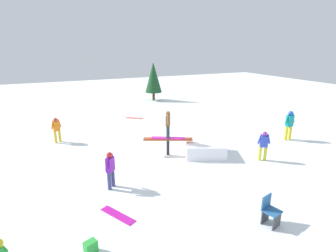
{
  "coord_description": "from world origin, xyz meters",
  "views": [
    {
      "loc": [
        4.77,
        10.47,
        5.0
      ],
      "look_at": [
        0.0,
        0.0,
        1.43
      ],
      "focal_mm": 28.0,
      "sensor_mm": 36.0,
      "label": 1
    }
  ],
  "objects_px": {
    "bystander_orange": "(57,129)",
    "bystander_purple": "(110,168)",
    "backpack_on_snow": "(91,247)",
    "pine_tree_near": "(153,78)",
    "main_rider_on_rail": "(168,125)",
    "bystander_blue": "(264,144)",
    "rail_feature": "(168,141)",
    "bystander_teal": "(289,124)",
    "folding_chair": "(270,212)",
    "loose_snowboard_magenta": "(118,215)",
    "loose_snowboard_coral": "(134,118)"
  },
  "relations": [
    {
      "from": "main_rider_on_rail",
      "to": "pine_tree_near",
      "type": "xyz_separation_m",
      "value": [
        -4.12,
        -12.32,
        0.67
      ]
    },
    {
      "from": "bystander_orange",
      "to": "loose_snowboard_magenta",
      "type": "relative_size",
      "value": 1.05
    },
    {
      "from": "bystander_teal",
      "to": "backpack_on_snow",
      "type": "xyz_separation_m",
      "value": [
        11.18,
        3.99,
        -0.74
      ]
    },
    {
      "from": "bystander_purple",
      "to": "loose_snowboard_coral",
      "type": "relative_size",
      "value": 1.11
    },
    {
      "from": "loose_snowboard_coral",
      "to": "main_rider_on_rail",
      "type": "bearing_deg",
      "value": 123.85
    },
    {
      "from": "rail_feature",
      "to": "main_rider_on_rail",
      "type": "distance_m",
      "value": 0.76
    },
    {
      "from": "main_rider_on_rail",
      "to": "bystander_blue",
      "type": "height_order",
      "value": "main_rider_on_rail"
    },
    {
      "from": "rail_feature",
      "to": "loose_snowboard_coral",
      "type": "height_order",
      "value": "rail_feature"
    },
    {
      "from": "backpack_on_snow",
      "to": "pine_tree_near",
      "type": "xyz_separation_m",
      "value": [
        -8.43,
        -17.13,
        1.96
      ]
    },
    {
      "from": "bystander_teal",
      "to": "loose_snowboard_magenta",
      "type": "xyz_separation_m",
      "value": [
        10.2,
        2.77,
        -0.9
      ]
    },
    {
      "from": "bystander_purple",
      "to": "bystander_orange",
      "type": "bearing_deg",
      "value": 58.67
    },
    {
      "from": "bystander_teal",
      "to": "loose_snowboard_coral",
      "type": "height_order",
      "value": "bystander_teal"
    },
    {
      "from": "bystander_teal",
      "to": "folding_chair",
      "type": "distance_m",
      "value": 8.04
    },
    {
      "from": "bystander_blue",
      "to": "loose_snowboard_magenta",
      "type": "xyz_separation_m",
      "value": [
        6.96,
        1.27,
        -0.75
      ]
    },
    {
      "from": "loose_snowboard_magenta",
      "to": "backpack_on_snow",
      "type": "distance_m",
      "value": 1.57
    },
    {
      "from": "bystander_purple",
      "to": "loose_snowboard_magenta",
      "type": "bearing_deg",
      "value": -142.9
    },
    {
      "from": "bystander_blue",
      "to": "backpack_on_snow",
      "type": "relative_size",
      "value": 4.01
    },
    {
      "from": "bystander_purple",
      "to": "bystander_teal",
      "type": "bearing_deg",
      "value": -40.06
    },
    {
      "from": "main_rider_on_rail",
      "to": "bystander_blue",
      "type": "bearing_deg",
      "value": 175.64
    },
    {
      "from": "backpack_on_snow",
      "to": "pine_tree_near",
      "type": "bearing_deg",
      "value": -137.63
    },
    {
      "from": "backpack_on_snow",
      "to": "loose_snowboard_coral",
      "type": "bearing_deg",
      "value": -133.74
    },
    {
      "from": "bystander_orange",
      "to": "backpack_on_snow",
      "type": "relative_size",
      "value": 4.0
    },
    {
      "from": "rail_feature",
      "to": "folding_chair",
      "type": "xyz_separation_m",
      "value": [
        -0.58,
        5.81,
        -0.29
      ]
    },
    {
      "from": "bystander_blue",
      "to": "backpack_on_snow",
      "type": "distance_m",
      "value": 8.35
    },
    {
      "from": "loose_snowboard_coral",
      "to": "bystander_blue",
      "type": "bearing_deg",
      "value": 146.72
    },
    {
      "from": "bystander_blue",
      "to": "loose_snowboard_magenta",
      "type": "bearing_deg",
      "value": -144.17
    },
    {
      "from": "bystander_blue",
      "to": "folding_chair",
      "type": "xyz_separation_m",
      "value": [
        3.05,
        3.49,
        -0.35
      ]
    },
    {
      "from": "bystander_orange",
      "to": "bystander_purple",
      "type": "distance_m",
      "value": 6.07
    },
    {
      "from": "bystander_orange",
      "to": "loose_snowboard_magenta",
      "type": "height_order",
      "value": "bystander_orange"
    },
    {
      "from": "folding_chair",
      "to": "pine_tree_near",
      "type": "xyz_separation_m",
      "value": [
        -3.54,
        -18.13,
        1.72
      ]
    },
    {
      "from": "bystander_orange",
      "to": "loose_snowboard_magenta",
      "type": "distance_m",
      "value": 7.73
    },
    {
      "from": "bystander_blue",
      "to": "bystander_orange",
      "type": "xyz_separation_m",
      "value": [
        8.31,
        -6.3,
        -0.0
      ]
    },
    {
      "from": "bystander_teal",
      "to": "rail_feature",
      "type": "bearing_deg",
      "value": -7.87
    },
    {
      "from": "bystander_orange",
      "to": "folding_chair",
      "type": "distance_m",
      "value": 11.12
    },
    {
      "from": "bystander_teal",
      "to": "bystander_orange",
      "type": "distance_m",
      "value": 12.51
    },
    {
      "from": "rail_feature",
      "to": "main_rider_on_rail",
      "type": "relative_size",
      "value": 1.46
    },
    {
      "from": "bystander_teal",
      "to": "loose_snowboard_coral",
      "type": "xyz_separation_m",
      "value": [
        6.36,
        -7.75,
        -0.9
      ]
    },
    {
      "from": "backpack_on_snow",
      "to": "folding_chair",
      "type": "bearing_deg",
      "value": 147.01
    },
    {
      "from": "bystander_orange",
      "to": "rail_feature",
      "type": "bearing_deg",
      "value": -68.26
    },
    {
      "from": "bystander_blue",
      "to": "bystander_purple",
      "type": "height_order",
      "value": "bystander_purple"
    },
    {
      "from": "folding_chair",
      "to": "bystander_blue",
      "type": "bearing_deg",
      "value": 34.6
    },
    {
      "from": "backpack_on_snow",
      "to": "pine_tree_near",
      "type": "height_order",
      "value": "pine_tree_near"
    },
    {
      "from": "loose_snowboard_coral",
      "to": "loose_snowboard_magenta",
      "type": "xyz_separation_m",
      "value": [
        3.84,
        10.52,
        0.0
      ]
    },
    {
      "from": "bystander_blue",
      "to": "folding_chair",
      "type": "relative_size",
      "value": 1.55
    },
    {
      "from": "rail_feature",
      "to": "bystander_orange",
      "type": "distance_m",
      "value": 6.14
    },
    {
      "from": "rail_feature",
      "to": "bystander_orange",
      "type": "bearing_deg",
      "value": -15.51
    },
    {
      "from": "bystander_teal",
      "to": "loose_snowboard_coral",
      "type": "bearing_deg",
      "value": -51.65
    },
    {
      "from": "main_rider_on_rail",
      "to": "bystander_purple",
      "type": "height_order",
      "value": "main_rider_on_rail"
    },
    {
      "from": "bystander_purple",
      "to": "folding_chair",
      "type": "relative_size",
      "value": 1.59
    },
    {
      "from": "main_rider_on_rail",
      "to": "bystander_purple",
      "type": "bearing_deg",
      "value": 59.29
    }
  ]
}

